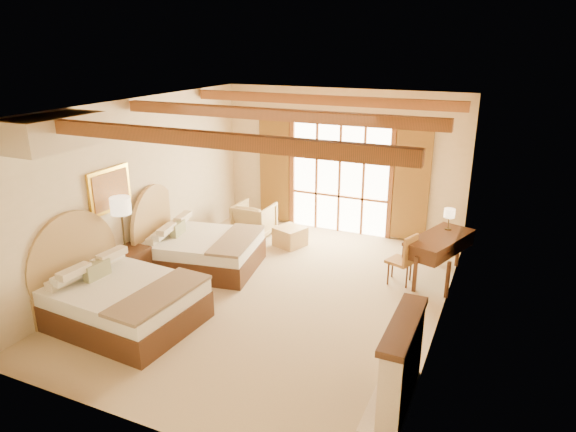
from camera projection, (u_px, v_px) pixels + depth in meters
The scene contains 19 objects.
floor at pixel (273, 294), 8.88m from camera, with size 7.00×7.00×0.00m, color tan.
wall_back at pixel (341, 162), 11.38m from camera, with size 5.50×5.50×0.00m, color beige.
wall_left at pixel (138, 187), 9.42m from camera, with size 7.00×7.00×0.00m, color beige.
wall_right at pixel (446, 230), 7.30m from camera, with size 7.00×7.00×0.00m, color beige.
ceiling at pixel (271, 106), 7.84m from camera, with size 7.00×7.00×0.00m, color #B36B37.
ceiling_beams at pixel (272, 114), 7.88m from camera, with size 5.39×4.60×0.18m, color #975021, non-canonical shape.
french_doors at pixel (340, 178), 11.44m from camera, with size 3.95×0.08×2.60m.
fireplace at pixel (399, 370), 5.98m from camera, with size 0.46×1.40×1.16m.
painting at pixel (110, 190), 8.71m from camera, with size 0.06×0.95×0.75m.
canopy_valance at pixel (54, 132), 7.12m from camera, with size 0.70×1.40×0.45m, color beige.
bed_near at pixel (115, 296), 7.90m from camera, with size 2.28×1.79×1.44m.
bed_far at pixel (195, 246), 9.86m from camera, with size 2.33×1.90×1.37m.
nightstand at pixel (131, 266), 9.16m from camera, with size 0.55×0.55×0.66m, color #432216.
floor_lamp at pixel (121, 211), 8.74m from camera, with size 0.35×0.35×1.64m.
armchair at pixel (254, 219), 11.45m from camera, with size 0.80×0.82×0.74m, color tan.
ottoman at pixel (290, 236), 10.92m from camera, with size 0.56×0.56×0.40m, color #AA8451.
desk at pixel (438, 256), 9.34m from camera, with size 1.12×1.66×0.82m.
desk_chair at pixel (401, 268), 9.20m from camera, with size 0.54×0.53×0.94m.
desk_lamp at pixel (449, 214), 9.44m from camera, with size 0.20×0.20×0.40m.
Camera 1 is at (3.49, -7.16, 4.15)m, focal length 32.00 mm.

